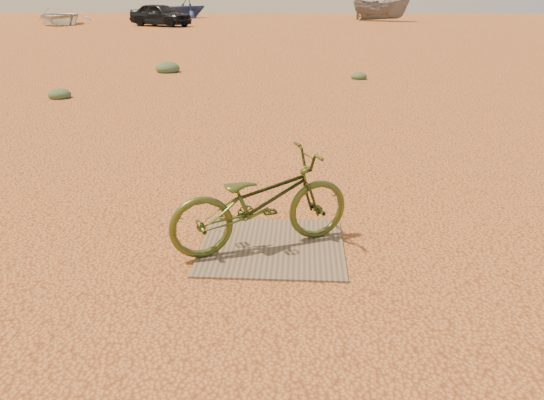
# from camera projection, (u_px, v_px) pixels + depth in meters

# --- Properties ---
(ground) EXTENTS (120.00, 120.00, 0.00)m
(ground) POSITION_uv_depth(u_px,v_px,m) (265.00, 270.00, 4.84)
(ground) COLOR #D07E43
(ground) RESTS_ON ground
(plywood_board) EXTENTS (1.42, 1.31, 0.02)m
(plywood_board) POSITION_uv_depth(u_px,v_px,m) (272.00, 246.00, 5.27)
(plywood_board) COLOR #76654D
(plywood_board) RESTS_ON ground
(bicycle) EXTENTS (1.91, 1.34, 0.95)m
(bicycle) POSITION_uv_depth(u_px,v_px,m) (261.00, 201.00, 5.08)
(bicycle) COLOR #45531E
(bicycle) RESTS_ON plywood_board
(car) EXTENTS (4.97, 3.68, 1.57)m
(car) POSITION_uv_depth(u_px,v_px,m) (160.00, 15.00, 37.74)
(car) COLOR black
(car) RESTS_ON ground
(boat_near_left) EXTENTS (5.15, 6.42, 1.18)m
(boat_near_left) POSITION_uv_depth(u_px,v_px,m) (59.00, 16.00, 39.63)
(boat_near_left) COLOR silver
(boat_near_left) RESTS_ON ground
(boat_far_left) EXTENTS (5.18, 5.16, 2.07)m
(boat_far_left) POSITION_uv_depth(u_px,v_px,m) (186.00, 6.00, 49.24)
(boat_far_left) COLOR navy
(boat_far_left) RESTS_ON ground
(boat_mid_right) EXTENTS (5.23, 3.86, 1.90)m
(boat_mid_right) POSITION_uv_depth(u_px,v_px,m) (381.00, 9.00, 44.23)
(boat_mid_right) COLOR slate
(boat_mid_right) RESTS_ON ground
(kale_a) EXTENTS (0.53, 0.53, 0.29)m
(kale_a) POSITION_uv_depth(u_px,v_px,m) (60.00, 98.00, 12.61)
(kale_a) COLOR #486543
(kale_a) RESTS_ON ground
(kale_b) EXTENTS (0.46, 0.46, 0.25)m
(kale_b) POSITION_uv_depth(u_px,v_px,m) (359.00, 79.00, 15.34)
(kale_b) COLOR #486543
(kale_b) RESTS_ON ground
(kale_c) EXTENTS (0.75, 0.75, 0.41)m
(kale_c) POSITION_uv_depth(u_px,v_px,m) (168.00, 72.00, 16.63)
(kale_c) COLOR #486543
(kale_c) RESTS_ON ground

